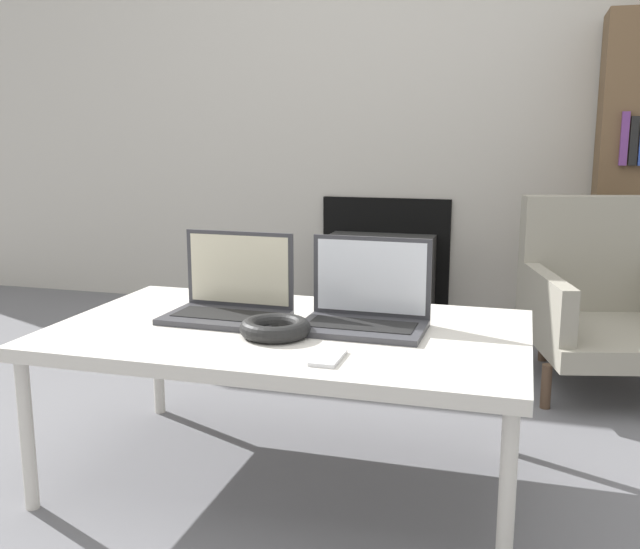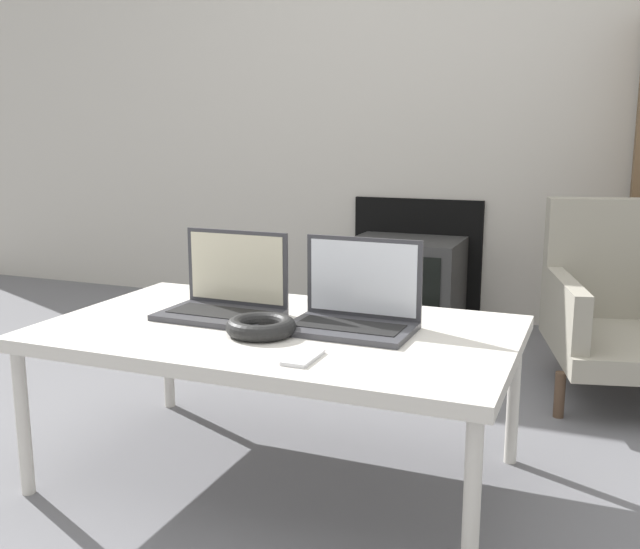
# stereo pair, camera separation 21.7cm
# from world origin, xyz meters

# --- Properties ---
(ground_plane) EXTENTS (14.00, 14.00, 0.00)m
(ground_plane) POSITION_xyz_m (0.00, 0.00, 0.00)
(ground_plane) COLOR slate
(wall_back) EXTENTS (7.00, 0.08, 2.60)m
(wall_back) POSITION_xyz_m (-0.00, 2.18, 1.29)
(wall_back) COLOR beige
(wall_back) RESTS_ON ground_plane
(table) EXTENTS (1.26, 0.75, 0.44)m
(table) POSITION_xyz_m (0.00, 0.19, 0.41)
(table) COLOR silver
(table) RESTS_ON ground_plane
(laptop_left) EXTENTS (0.34, 0.23, 0.24)m
(laptop_left) POSITION_xyz_m (-0.19, 0.26, 0.49)
(laptop_left) COLOR #38383D
(laptop_left) RESTS_ON table
(laptop_right) EXTENTS (0.33, 0.22, 0.24)m
(laptop_right) POSITION_xyz_m (0.20, 0.26, 0.49)
(laptop_right) COLOR #38383D
(laptop_right) RESTS_ON table
(headphones) EXTENTS (0.18, 0.18, 0.04)m
(headphones) POSITION_xyz_m (-0.01, 0.10, 0.46)
(headphones) COLOR black
(headphones) RESTS_ON table
(phone) EXTENTS (0.06, 0.13, 0.01)m
(phone) POSITION_xyz_m (0.17, -0.04, 0.44)
(phone) COLOR silver
(phone) RESTS_ON table
(tv) EXTENTS (0.54, 0.43, 0.44)m
(tv) POSITION_xyz_m (-0.11, 1.92, 0.22)
(tv) COLOR #383838
(tv) RESTS_ON ground_plane
(armchair) EXTENTS (0.69, 0.77, 0.71)m
(armchair) POSITION_xyz_m (0.90, 1.32, 0.33)
(armchair) COLOR gray
(armchair) RESTS_ON ground_plane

